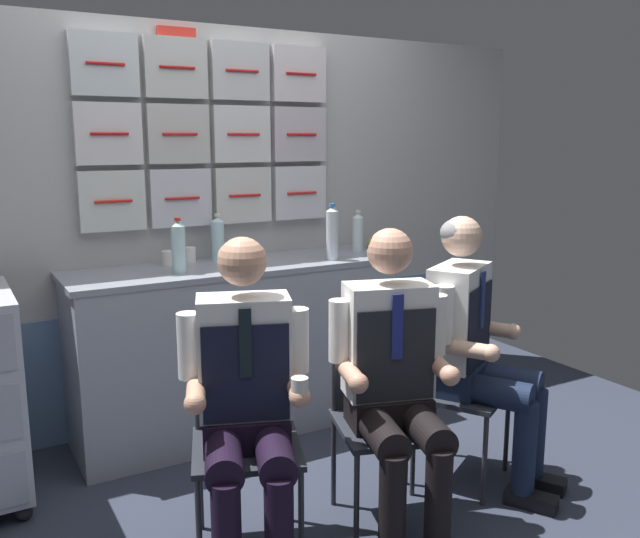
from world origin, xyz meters
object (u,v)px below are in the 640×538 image
object	(u,v)px
crew_member_right	(395,374)
crew_member_by_counter	(476,342)
folding_chair_right	(381,397)
espresso_cup_small	(190,254)
folding_chair_left	(245,416)
crew_member_left	(246,394)
water_bottle_tall	(358,232)
folding_chair_by_counter	(440,370)

from	to	relation	value
crew_member_right	crew_member_by_counter	size ratio (longest dim) A/B	1.00
folding_chair_right	espresso_cup_small	xyz separation A→B (m)	(-0.37, 1.26, 0.44)
folding_chair_left	crew_member_left	distance (m)	0.22
crew_member_by_counter	water_bottle_tall	xyz separation A→B (m)	(0.09, 1.11, 0.35)
crew_member_left	folding_chair_by_counter	bearing A→B (deg)	10.44
crew_member_right	folding_chair_by_counter	xyz separation A→B (m)	(0.47, 0.29, -0.16)
folding_chair_right	water_bottle_tall	xyz separation A→B (m)	(0.60, 1.11, 0.51)
water_bottle_tall	espresso_cup_small	size ratio (longest dim) A/B	3.09
crew_member_left	crew_member_right	bearing A→B (deg)	-9.86
crew_member_by_counter	crew_member_left	bearing A→B (deg)	-177.27
crew_member_left	crew_member_by_counter	distance (m)	1.13
crew_member_right	crew_member_by_counter	distance (m)	0.58
folding_chair_left	folding_chair_by_counter	bearing A→B (deg)	2.34
folding_chair_left	espresso_cup_small	size ratio (longest dim) A/B	10.76
folding_chair_left	crew_member_by_counter	xyz separation A→B (m)	(1.08, -0.10, 0.16)
folding_chair_left	crew_member_left	world-z (taller)	crew_member_left
crew_member_right	water_bottle_tall	world-z (taller)	crew_member_right
water_bottle_tall	espresso_cup_small	bearing A→B (deg)	170.99
folding_chair_by_counter	espresso_cup_small	distance (m)	1.45
folding_chair_by_counter	water_bottle_tall	distance (m)	1.11
folding_chair_by_counter	water_bottle_tall	bearing A→B (deg)	80.17
folding_chair_right	espresso_cup_small	distance (m)	1.39
folding_chair_right	espresso_cup_small	bearing A→B (deg)	106.42
folding_chair_by_counter	folding_chair_right	bearing A→B (deg)	-162.00
folding_chair_left	espresso_cup_small	distance (m)	1.26
crew_member_left	folding_chair_by_counter	world-z (taller)	crew_member_left
crew_member_left	espresso_cup_small	distance (m)	1.37
crew_member_left	water_bottle_tall	distance (m)	1.72
crew_member_left	folding_chair_right	bearing A→B (deg)	5.03
crew_member_right	folding_chair_by_counter	bearing A→B (deg)	31.79
folding_chair_by_counter	crew_member_by_counter	size ratio (longest dim) A/B	0.68
folding_chair_right	crew_member_by_counter	size ratio (longest dim) A/B	0.68
folding_chair_left	crew_member_right	bearing A→B (deg)	-25.91
folding_chair_right	folding_chair_left	bearing A→B (deg)	170.21
espresso_cup_small	folding_chair_right	bearing A→B (deg)	-73.58
folding_chair_by_counter	espresso_cup_small	xyz separation A→B (m)	(-0.80, 1.13, 0.44)
crew_member_left	water_bottle_tall	world-z (taller)	crew_member_left
folding_chair_by_counter	crew_member_right	bearing A→B (deg)	-148.21
crew_member_left	crew_member_by_counter	bearing A→B (deg)	2.73
crew_member_by_counter	crew_member_right	bearing A→B (deg)	-164.49
folding_chair_left	water_bottle_tall	distance (m)	1.63
water_bottle_tall	folding_chair_right	bearing A→B (deg)	-118.20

